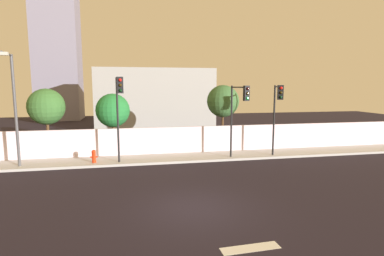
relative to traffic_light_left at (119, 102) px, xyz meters
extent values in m
plane|color=black|center=(3.01, -6.85, -3.85)|extent=(80.00, 80.00, 0.00)
cube|color=#B7B7B7|center=(3.01, 1.35, -3.78)|extent=(36.00, 2.40, 0.15)
cube|color=silver|center=(3.01, 2.64, -2.80)|extent=(36.00, 0.18, 1.80)
cube|color=silver|center=(4.00, -10.10, -3.85)|extent=(1.82, 0.51, 0.01)
cylinder|color=black|center=(-0.12, 0.70, -1.16)|extent=(0.12, 0.12, 5.09)
cylinder|color=black|center=(-0.01, 0.03, 1.29)|extent=(0.31, 1.34, 0.08)
cube|color=black|center=(0.11, -0.63, 0.94)|extent=(0.37, 0.25, 0.90)
sphere|color=red|center=(0.13, -0.74, 1.21)|extent=(0.18, 0.18, 0.18)
sphere|color=#33260A|center=(0.13, -0.74, 0.93)|extent=(0.18, 0.18, 0.18)
sphere|color=black|center=(0.13, -0.74, 0.65)|extent=(0.18, 0.18, 0.18)
cylinder|color=black|center=(9.96, 0.70, -1.38)|extent=(0.12, 0.12, 4.65)
cylinder|color=black|center=(9.86, 0.14, 0.84)|extent=(0.27, 1.13, 0.08)
cube|color=black|center=(9.77, -0.42, 0.49)|extent=(0.37, 0.25, 0.90)
sphere|color=red|center=(9.75, -0.54, 0.76)|extent=(0.18, 0.18, 0.18)
sphere|color=#33260A|center=(9.75, -0.54, 0.48)|extent=(0.18, 0.18, 0.18)
sphere|color=black|center=(9.75, -0.54, 0.20)|extent=(0.18, 0.18, 0.18)
cylinder|color=black|center=(7.00, 0.70, -1.39)|extent=(0.12, 0.12, 4.62)
cylinder|color=black|center=(7.19, -0.07, 0.81)|extent=(0.45, 1.56, 0.08)
cube|color=black|center=(7.38, -0.84, 0.46)|extent=(0.38, 0.27, 0.90)
sphere|color=black|center=(7.41, -0.96, 0.73)|extent=(0.18, 0.18, 0.18)
sphere|color=#33260A|center=(7.41, -0.96, 0.45)|extent=(0.18, 0.18, 0.18)
sphere|color=#19F24C|center=(7.41, -0.96, 0.17)|extent=(0.18, 0.18, 0.18)
cylinder|color=#4C4C51|center=(-5.75, 0.90, -0.54)|extent=(0.16, 0.16, 6.33)
cylinder|color=#4C4C51|center=(-5.64, -0.06, 2.58)|extent=(0.31, 1.93, 0.10)
cube|color=beige|center=(-5.53, -1.02, 2.48)|extent=(0.62, 0.30, 0.16)
cylinder|color=red|center=(-1.60, 0.85, -3.39)|extent=(0.24, 0.24, 0.62)
sphere|color=red|center=(-1.60, 0.85, -3.05)|extent=(0.26, 0.26, 0.26)
cylinder|color=red|center=(-1.77, 0.85, -3.36)|extent=(0.10, 0.09, 0.09)
cylinder|color=red|center=(-1.43, 0.85, -3.36)|extent=(0.10, 0.09, 0.09)
cylinder|color=brown|center=(-4.84, 3.83, -2.49)|extent=(0.18, 0.18, 2.72)
sphere|color=#386A30|center=(-4.84, 3.83, -0.47)|extent=(2.40, 2.40, 2.40)
cylinder|color=brown|center=(-0.56, 3.83, -2.64)|extent=(0.18, 0.18, 2.42)
sphere|color=#247936|center=(-0.56, 3.83, -0.79)|extent=(2.33, 2.33, 2.33)
cylinder|color=brown|center=(7.39, 3.83, -2.37)|extent=(0.15, 0.15, 2.97)
sphere|color=#3A6535|center=(7.39, 3.83, -0.22)|extent=(2.38, 2.38, 2.38)
cube|color=#A3A3A3|center=(3.35, 16.64, -0.54)|extent=(12.64, 6.00, 6.62)
cube|color=gray|center=(-9.14, 28.64, 9.01)|extent=(5.85, 5.00, 25.73)
camera|label=1|loc=(0.64, -18.07, 0.88)|focal=28.74mm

